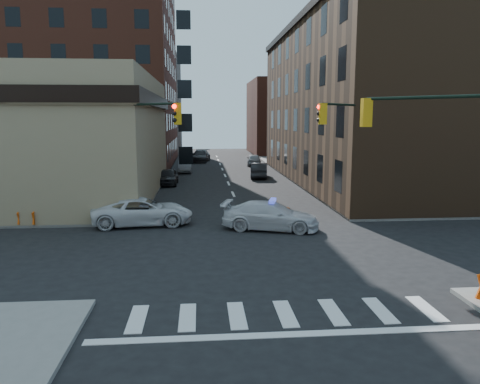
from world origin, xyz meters
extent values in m
plane|color=black|center=(0.00, 0.00, 0.00)|extent=(140.00, 140.00, 0.00)
cube|color=gray|center=(-23.00, 32.75, 0.07)|extent=(34.00, 54.50, 0.15)
cube|color=gray|center=(23.00, 32.75, 0.07)|extent=(34.00, 54.50, 0.15)
cube|color=#857657|center=(-17.00, 16.50, 4.50)|extent=(22.00, 22.00, 9.00)
cube|color=#5F2C1E|center=(-18.50, 40.00, 12.00)|extent=(25.00, 25.00, 24.00)
cube|color=#472E1C|center=(13.00, 22.50, 7.00)|extent=(14.00, 34.00, 14.00)
cube|color=brown|center=(-16.00, 62.00, 8.00)|extent=(20.00, 18.00, 16.00)
cube|color=#5F2C1E|center=(14.00, 58.00, 6.00)|extent=(16.00, 16.00, 12.00)
cylinder|color=black|center=(5.21, -4.71, 6.65)|extent=(3.27, 3.27, 0.12)
cube|color=#BF8C0C|center=(3.62, -3.12, 6.15)|extent=(0.35, 0.35, 1.05)
sphere|color=#FF0C05|center=(3.77, -2.96, 6.50)|extent=(0.22, 0.22, 0.22)
sphere|color=black|center=(3.77, -2.96, 6.17)|extent=(0.22, 0.22, 0.22)
sphere|color=black|center=(3.77, -2.96, 5.84)|extent=(0.22, 0.22, 0.22)
cylinder|color=black|center=(-6.80, 6.30, 4.15)|extent=(0.20, 0.20, 8.00)
cylinder|color=black|center=(-6.80, 6.30, 0.40)|extent=(0.44, 0.44, 0.50)
cylinder|color=black|center=(-5.21, 4.71, 6.65)|extent=(3.27, 3.27, 0.12)
cube|color=#BF8C0C|center=(-3.62, 3.12, 6.15)|extent=(0.35, 0.35, 1.05)
sphere|color=#FF0C05|center=(-3.77, 2.96, 6.50)|extent=(0.22, 0.22, 0.22)
sphere|color=black|center=(-3.77, 2.96, 6.17)|extent=(0.22, 0.22, 0.22)
sphere|color=black|center=(-3.77, 2.96, 5.84)|extent=(0.22, 0.22, 0.22)
cylinder|color=black|center=(6.80, 6.30, 4.15)|extent=(0.20, 0.20, 8.00)
cylinder|color=black|center=(6.80, 6.30, 0.40)|extent=(0.44, 0.44, 0.50)
cylinder|color=black|center=(5.21, 4.71, 6.65)|extent=(3.27, 3.27, 0.12)
cube|color=#BF8C0C|center=(3.62, 3.12, 6.15)|extent=(0.35, 0.35, 1.05)
sphere|color=#FF0C05|center=(3.46, 3.27, 6.50)|extent=(0.22, 0.22, 0.22)
sphere|color=black|center=(3.46, 3.27, 6.17)|extent=(0.22, 0.22, 0.22)
sphere|color=black|center=(3.46, 3.27, 5.84)|extent=(0.22, 0.22, 0.22)
cylinder|color=black|center=(7.50, 26.00, 1.45)|extent=(0.24, 0.24, 2.60)
sphere|color=#964F15|center=(7.50, 26.00, 3.50)|extent=(3.00, 3.00, 3.00)
cylinder|color=black|center=(7.50, 34.00, 1.45)|extent=(0.24, 0.24, 2.60)
sphere|color=#964F15|center=(7.50, 34.00, 3.50)|extent=(3.00, 3.00, 3.00)
imported|color=silver|center=(1.18, 4.12, 0.75)|extent=(5.56, 3.43, 1.50)
imported|color=silver|center=(-5.80, 5.80, 0.77)|extent=(5.79, 3.14, 1.54)
imported|color=black|center=(-5.46, 21.73, 0.72)|extent=(1.77, 4.24, 1.43)
imported|color=gray|center=(-4.22, 31.27, 0.67)|extent=(1.47, 4.06, 1.33)
imported|color=black|center=(-2.50, 43.52, 0.79)|extent=(2.94, 5.71, 1.58)
imported|color=black|center=(3.30, 25.88, 0.74)|extent=(2.18, 4.67, 1.48)
imported|color=#999CA2|center=(4.18, 37.98, 0.72)|extent=(2.13, 4.41, 1.45)
imported|color=black|center=(-6.68, 7.21, 1.01)|extent=(0.75, 0.69, 1.73)
imported|color=black|center=(-9.00, 6.00, 1.05)|extent=(0.92, 0.73, 1.81)
imported|color=#202430|center=(-11.56, 9.56, 1.08)|extent=(1.17, 0.75, 1.85)
cylinder|color=#CD5109|center=(2.19, 5.36, 0.47)|extent=(0.58, 0.58, 0.93)
cylinder|color=orange|center=(-5.50, 5.79, 0.52)|extent=(0.70, 0.70, 1.05)
camera|label=1|loc=(-2.55, -20.23, 5.97)|focal=35.00mm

